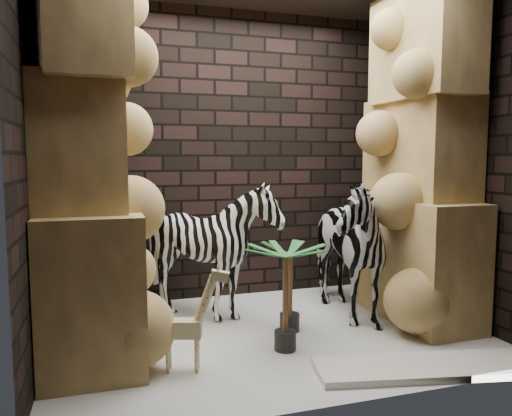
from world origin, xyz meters
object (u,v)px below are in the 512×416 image
object	(u,v)px
zebra_right	(338,236)
surfboard	(439,367)
zebra_left	(213,256)
palm_front	(290,287)
palm_back	(285,297)
giraffe_toy	(182,317)

from	to	relation	value
zebra_right	surfboard	xyz separation A→B (m)	(0.13, -1.32, -0.73)
zebra_right	zebra_left	size ratio (longest dim) A/B	1.19
surfboard	palm_front	bearing A→B (deg)	135.49
zebra_right	palm_front	distance (m)	0.74
zebra_right	surfboard	bearing A→B (deg)	-82.76
zebra_left	surfboard	size ratio (longest dim) A/B	0.74
palm_back	surfboard	xyz separation A→B (m)	(0.89, -0.66, -0.39)
palm_front	surfboard	world-z (taller)	palm_front
zebra_left	palm_back	world-z (taller)	zebra_left
zebra_right	zebra_left	xyz separation A→B (m)	(-1.13, 0.26, -0.18)
zebra_left	surfboard	distance (m)	2.09
palm_front	surfboard	xyz separation A→B (m)	(0.71, -1.05, -0.36)
giraffe_toy	surfboard	distance (m)	1.82
palm_front	zebra_left	bearing A→B (deg)	135.98
zebra_right	zebra_left	world-z (taller)	zebra_right
surfboard	zebra_left	bearing A→B (deg)	139.99
zebra_right	surfboard	world-z (taller)	zebra_right
zebra_right	palm_front	bearing A→B (deg)	-153.37
giraffe_toy	palm_back	size ratio (longest dim) A/B	0.93
zebra_left	giraffe_toy	bearing A→B (deg)	-114.35
zebra_left	giraffe_toy	size ratio (longest dim) A/B	1.65
zebra_right	giraffe_toy	distance (m)	1.80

